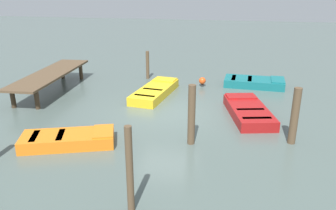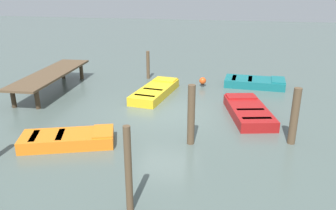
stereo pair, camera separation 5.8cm
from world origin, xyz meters
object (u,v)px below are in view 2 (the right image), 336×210
Objects in this scene: rowboat_red at (248,111)px; mooring_piling_mid_right at (191,115)px; marker_buoy at (203,81)px; rowboat_teal at (255,82)px; dock_segment at (51,75)px; mooring_piling_mid_left at (148,65)px; mooring_piling_far_left at (128,170)px; mooring_piling_center at (294,116)px; rowboat_orange at (69,139)px; rowboat_yellow at (155,91)px.

rowboat_red is 1.75× the size of mooring_piling_mid_right.
marker_buoy is (6.77, 0.36, -0.73)m from mooring_piling_mid_right.
marker_buoy reaches higher than rowboat_red.
rowboat_teal is at bearing -78.14° from marker_buoy.
mooring_piling_mid_left is (3.34, -4.03, -0.06)m from dock_segment.
rowboat_teal is at bearing -15.96° from mooring_piling_far_left.
mooring_piling_far_left is at bearing -166.88° from mooring_piling_mid_left.
dock_segment is 10.34m from rowboat_teal.
mooring_piling_center is at bearing -78.88° from rowboat_teal.
mooring_piling_far_left is 11.80m from mooring_piling_mid_left.
mooring_piling_center reaches higher than dock_segment.
marker_buoy is at bearing -2.77° from mooring_piling_far_left.
mooring_piling_mid_left reaches higher than rowboat_red.
dock_segment is at bearing 105.05° from rowboat_orange.
rowboat_red is at bearing -131.14° from mooring_piling_mid_left.
rowboat_yellow is 1.85× the size of mooring_piling_mid_right.
rowboat_red is at bearing 31.89° from mooring_piling_center.
rowboat_red is 7.40× the size of marker_buoy.
mooring_piling_mid_right is 1.31× the size of mooring_piling_mid_left.
rowboat_red is (-1.42, -9.48, -0.62)m from dock_segment.
marker_buoy reaches higher than rowboat_teal.
dock_segment reaches higher than rowboat_yellow.
mooring_piling_far_left is at bearing 143.79° from rowboat_red.
dock_segment is at bearing 129.70° from mooring_piling_mid_left.
mooring_piling_mid_left is at bearing 35.13° from rowboat_red.
dock_segment is at bearing 71.48° from mooring_piling_center.
rowboat_orange is at bearing 177.55° from mooring_piling_mid_left.
mooring_piling_mid_left is (11.48, 2.68, -0.30)m from mooring_piling_far_left.
mooring_piling_center reaches higher than rowboat_teal.
rowboat_orange is at bearing 103.54° from mooring_piling_mid_right.
mooring_piling_mid_right reaches higher than dock_segment.
rowboat_red is 7.00m from rowboat_orange.
rowboat_red is at bearing -149.41° from marker_buoy.
rowboat_orange is at bearing 109.89° from rowboat_red.
rowboat_red is 3.59m from mooring_piling_mid_right.
mooring_piling_center reaches higher than mooring_piling_mid_left.
dock_segment is 5.23m from rowboat_yellow.
rowboat_orange is at bearing 155.24° from marker_buoy.
mooring_piling_center reaches higher than rowboat_red.
dock_segment is 10.55m from mooring_piling_far_left.
rowboat_teal and rowboat_yellow have the same top height.
marker_buoy is at bearing 45.67° from rowboat_orange.
rowboat_red is 4.69m from rowboat_yellow.
rowboat_orange is 1.66× the size of mooring_piling_center.
marker_buoy is (10.56, -0.51, -0.79)m from mooring_piling_far_left.
rowboat_red is 1.85× the size of mooring_piling_center.
mooring_piling_far_left reaches higher than rowboat_teal.
mooring_piling_mid_right is at bearing 133.19° from rowboat_red.
rowboat_teal is 5.89m from mooring_piling_mid_left.
dock_segment reaches higher than rowboat_orange.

